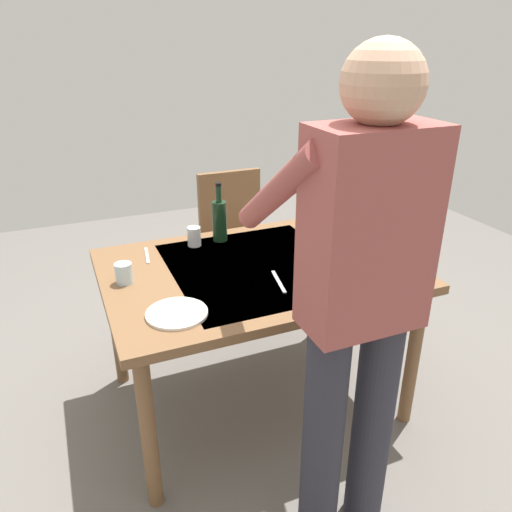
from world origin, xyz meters
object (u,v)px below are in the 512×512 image
chair_near (235,236)px  water_cup_near_left (124,273)px  person_server (358,296)px  dinner_plate_near (177,313)px  dining_table (256,282)px  water_cup_near_right (194,236)px  wine_bottle (220,219)px  serving_bowl_pasta (378,266)px  wine_glass_left (336,220)px

chair_near → water_cup_near_left: size_ratio=10.42×
person_server → dinner_plate_near: (0.46, -0.47, -0.22)m
dining_table → water_cup_near_right: size_ratio=14.21×
water_cup_near_right → dinner_plate_near: bearing=68.0°
dining_table → dinner_plate_near: dinner_plate_near is taller
person_server → wine_bottle: 1.10m
chair_near → water_cup_near_right: chair_near is taller
water_cup_near_right → serving_bowl_pasta: 0.88m
wine_glass_left → water_cup_near_left: bearing=3.8°
chair_near → dinner_plate_near: (0.65, 1.13, 0.22)m
chair_near → serving_bowl_pasta: chair_near is taller
dining_table → dinner_plate_near: bearing=32.1°
chair_near → wine_bottle: 0.66m
serving_bowl_pasta → dining_table: bearing=-29.6°
chair_near → wine_glass_left: 0.84m
wine_glass_left → dinner_plate_near: size_ratio=0.66×
water_cup_near_right → serving_bowl_pasta: water_cup_near_right is taller
water_cup_near_right → serving_bowl_pasta: size_ratio=0.31×
wine_bottle → wine_glass_left: wine_bottle is taller
dinner_plate_near → wine_glass_left: bearing=-156.2°
wine_bottle → dinner_plate_near: wine_bottle is taller
serving_bowl_pasta → dinner_plate_near: bearing=0.5°
dining_table → wine_bottle: bearing=-82.1°
dining_table → wine_glass_left: wine_glass_left is taller
wine_glass_left → water_cup_near_left: size_ratio=1.73×
chair_near → person_server: person_server is taller
wine_glass_left → water_cup_near_right: (0.67, -0.20, -0.06)m
wine_glass_left → serving_bowl_pasta: size_ratio=0.50×
water_cup_near_right → dinner_plate_near: 0.65m
wine_bottle → water_cup_near_right: size_ratio=3.15×
wine_bottle → serving_bowl_pasta: bearing=129.8°
wine_bottle → water_cup_near_right: (0.14, 0.02, -0.06)m
chair_near → serving_bowl_pasta: (-0.24, 1.12, 0.25)m
chair_near → wine_glass_left: size_ratio=6.03×
person_server → water_cup_near_left: size_ratio=19.34×
dining_table → dinner_plate_near: (0.43, 0.27, 0.08)m
dining_table → wine_bottle: (0.05, -0.35, 0.19)m
water_cup_near_right → serving_bowl_pasta: bearing=137.3°
chair_near → person_server: size_ratio=0.54×
person_server → serving_bowl_pasta: (-0.43, -0.48, -0.19)m
dining_table → water_cup_near_left: bearing=-6.6°
person_server → wine_glass_left: size_ratio=11.19×
serving_bowl_pasta → water_cup_near_left: bearing=-17.7°
chair_near → water_cup_near_right: 0.71m
dining_table → chair_near: chair_near is taller
chair_near → person_server: (0.19, 1.60, 0.43)m
dining_table → person_server: size_ratio=0.79×
chair_near → wine_glass_left: chair_near is taller
chair_near → serving_bowl_pasta: bearing=102.1°
water_cup_near_left → serving_bowl_pasta: water_cup_near_left is taller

